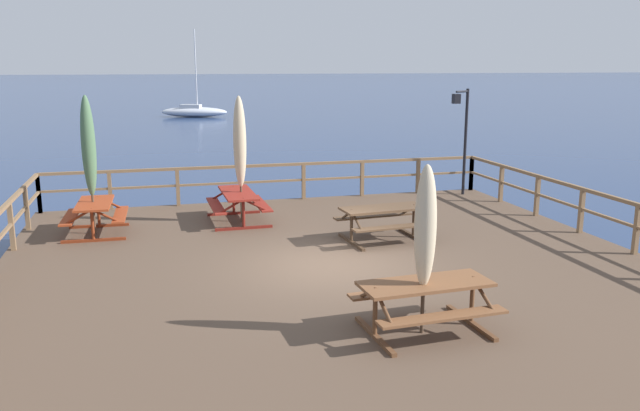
{
  "coord_description": "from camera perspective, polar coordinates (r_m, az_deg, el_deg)",
  "views": [
    {
      "loc": [
        -3.35,
        -11.79,
        4.72
      ],
      "look_at": [
        0.0,
        0.97,
        1.8
      ],
      "focal_mm": 36.04,
      "sensor_mm": 36.0,
      "label": 1
    }
  ],
  "objects": [
    {
      "name": "railing_side_right",
      "position": [
        15.59,
        24.22,
        -0.38
      ],
      "size": [
        0.1,
        12.8,
        1.09
      ],
      "color": "brown",
      "rests_on": "wooden_deck"
    },
    {
      "name": "patio_umbrella_short_front",
      "position": [
        15.69,
        -19.86,
        4.92
      ],
      "size": [
        0.32,
        0.32,
        3.24
      ],
      "color": "#4C3828",
      "rests_on": "wooden_deck"
    },
    {
      "name": "picnic_table_front_left",
      "position": [
        15.89,
        -19.34,
        -0.48
      ],
      "size": [
        1.44,
        1.76,
        0.78
      ],
      "color": "#993819",
      "rests_on": "wooden_deck"
    },
    {
      "name": "patio_umbrella_tall_mid_left",
      "position": [
        16.08,
        -7.14,
        5.55
      ],
      "size": [
        0.32,
        0.32,
        3.16
      ],
      "color": "#4C3828",
      "rests_on": "wooden_deck"
    },
    {
      "name": "ground_plane",
      "position": [
        13.13,
        1.09,
        -8.6
      ],
      "size": [
        600.0,
        600.0,
        0.0
      ],
      "primitive_type": "plane",
      "color": "navy"
    },
    {
      "name": "picnic_table_back_right",
      "position": [
        16.32,
        -7.28,
        0.5
      ],
      "size": [
        1.44,
        2.03,
        0.78
      ],
      "color": "maroon",
      "rests_on": "wooden_deck"
    },
    {
      "name": "wooden_deck",
      "position": [
        12.99,
        1.1,
        -6.95
      ],
      "size": [
        13.01,
        13.0,
        0.8
      ],
      "primitive_type": "cube",
      "color": "brown",
      "rests_on": "ground"
    },
    {
      "name": "sailboat_distant",
      "position": [
        59.87,
        -11.12,
        8.21
      ],
      "size": [
        6.22,
        3.5,
        7.72
      ],
      "color": "silver",
      "rests_on": "ground"
    },
    {
      "name": "picnic_table_front_right",
      "position": [
        14.53,
        5.64,
        -0.96
      ],
      "size": [
        2.01,
        1.55,
        0.78
      ],
      "color": "brown",
      "rests_on": "wooden_deck"
    },
    {
      "name": "patio_umbrella_tall_mid_right",
      "position": [
        9.35,
        9.34,
        -1.95
      ],
      "size": [
        0.32,
        0.32,
        2.54
      ],
      "color": "#4C3828",
      "rests_on": "wooden_deck"
    },
    {
      "name": "railing_waterside_far",
      "position": [
        18.71,
        -4.18,
        2.68
      ],
      "size": [
        12.81,
        0.1,
        1.09
      ],
      "color": "brown",
      "rests_on": "wooden_deck"
    },
    {
      "name": "lamp_post_hooked",
      "position": [
        19.75,
        12.51,
        6.93
      ],
      "size": [
        0.63,
        0.4,
        3.2
      ],
      "color": "black",
      "rests_on": "wooden_deck"
    },
    {
      "name": "picnic_table_mid_right",
      "position": [
        9.73,
        9.32,
        -7.88
      ],
      "size": [
        2.04,
        1.51,
        0.78
      ],
      "color": "brown",
      "rests_on": "wooden_deck"
    }
  ]
}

